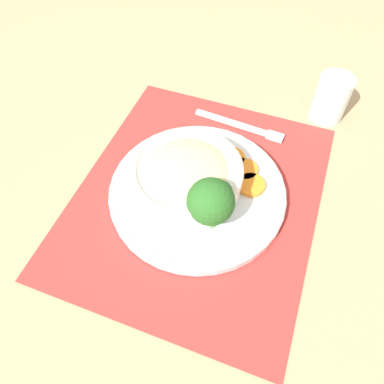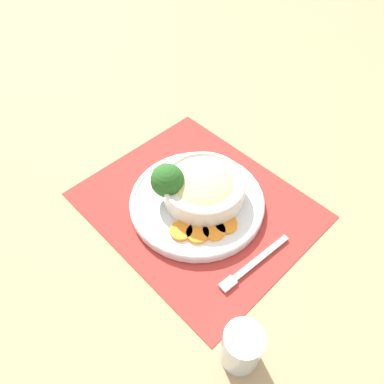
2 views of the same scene
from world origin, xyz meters
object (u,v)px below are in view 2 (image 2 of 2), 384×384
(bowl, at_px, (202,186))
(water_glass, at_px, (241,348))
(fork, at_px, (249,267))
(broccoli_floret, at_px, (168,181))

(bowl, relative_size, water_glass, 2.00)
(bowl, distance_m, fork, 0.20)
(water_glass, height_order, fork, water_glass)
(bowl, relative_size, fork, 1.00)
(bowl, xyz_separation_m, water_glass, (-0.29, 0.18, -0.01))
(bowl, xyz_separation_m, broccoli_floret, (0.04, 0.06, 0.02))
(fork, bearing_deg, bowl, -12.27)
(water_glass, bearing_deg, fork, -52.35)
(bowl, bearing_deg, fork, 165.89)
(water_glass, distance_m, fork, 0.17)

